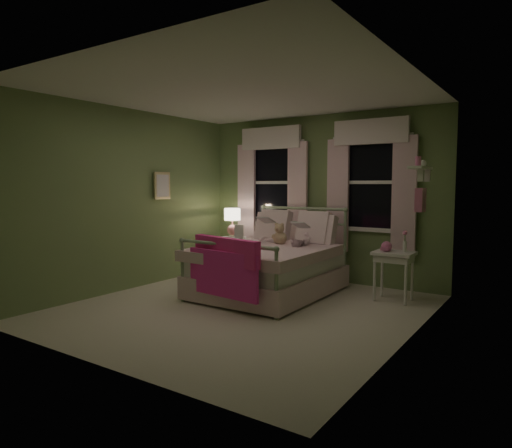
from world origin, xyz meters
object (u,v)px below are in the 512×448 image
Objects in this scene: bed at (270,266)px; nightstand_left at (232,251)px; teddy_bear at (280,235)px; child_left at (269,223)px; table_lamp at (232,219)px; nightstand_right at (394,259)px; child_right at (302,226)px.

nightstand_left is (-1.15, 0.68, 0.03)m from bed.
bed is 3.13× the size of nightstand_left.
child_left is at bearing 150.50° from teddy_bear.
nightstand_left is 0.54m from table_lamp.
teddy_bear is at bearing -169.70° from nightstand_right.
nightstand_left is 2.72m from nightstand_right.
child_right reaches higher than table_lamp.
child_left is 2.37× the size of teddy_bear.
bed reaches higher than nightstand_left.
nightstand_left is at bearing 160.32° from teddy_bear.
table_lamp is at bearing 149.65° from bed.
child_right is 1.12× the size of nightstand_left.
child_left is at bearing -16.23° from table_lamp.
bed reaches higher than table_lamp.
child_left is 1.88m from nightstand_right.
child_right reaches higher than nightstand_left.
table_lamp reaches higher than nightstand_right.
table_lamp is (-1.15, 0.68, 0.57)m from bed.
bed is 6.38× the size of teddy_bear.
table_lamp reaches higher than nightstand_left.
child_left reaches higher than nightstand_right.
child_left is at bearing 123.60° from bed.
teddy_bear is 0.50× the size of nightstand_right.
teddy_bear is (0.28, -0.16, -0.16)m from child_left.
child_right is 1.54m from nightstand_left.
child_left reaches higher than bed.
nightstand_right is (1.84, 0.12, -0.40)m from child_left.
teddy_bear is at bearing 154.46° from child_left.
teddy_bear reaches higher than nightstand_right.
nightstand_right is at bearing 175.24° from child_right.
teddy_bear is 0.49× the size of nightstand_left.
bed is 2.80× the size of child_right.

